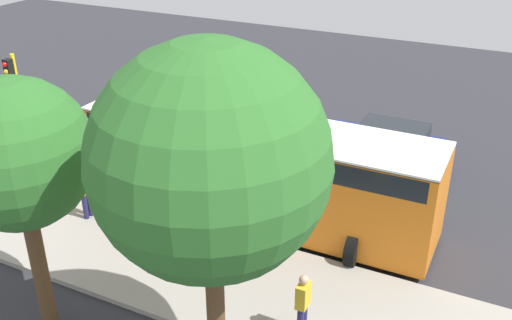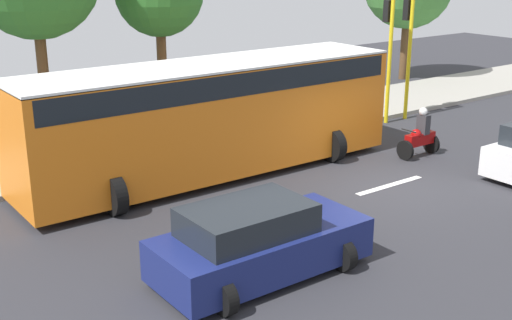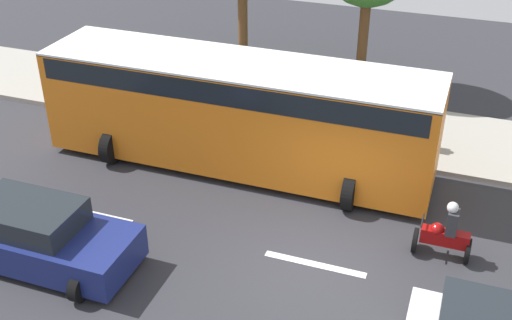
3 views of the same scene
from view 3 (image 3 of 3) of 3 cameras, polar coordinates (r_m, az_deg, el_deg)
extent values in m
cube|color=#2D2D33|center=(15.05, 5.26, -9.40)|extent=(40.00, 60.00, 0.10)
cube|color=#9E998E|center=(20.77, 10.40, 2.69)|extent=(4.00, 60.00, 0.15)
cube|color=white|center=(15.02, 5.27, -9.23)|extent=(0.20, 2.40, 0.01)
cube|color=white|center=(17.12, -14.52, -4.62)|extent=(0.20, 2.40, 0.01)
cube|color=navy|center=(15.46, -18.30, -6.98)|extent=(1.84, 4.28, 0.80)
cube|color=#1E2328|center=(15.27, -19.74, -4.64)|extent=(1.54, 2.40, 0.56)
cylinder|color=black|center=(15.40, -12.15, -7.26)|extent=(0.64, 0.22, 0.64)
cylinder|color=black|center=(14.39, -15.45, -10.87)|extent=(0.64, 0.22, 0.64)
cylinder|color=black|center=(16.88, -20.44, -4.96)|extent=(0.64, 0.22, 0.64)
cube|color=orange|center=(17.91, -1.63, 4.18)|extent=(2.50, 11.00, 2.90)
cube|color=black|center=(17.45, -1.69, 7.42)|extent=(2.52, 10.56, 0.60)
cube|color=white|center=(17.31, -1.71, 8.55)|extent=(2.50, 11.00, 0.08)
cylinder|color=black|center=(19.05, -12.72, 1.19)|extent=(1.00, 0.30, 1.00)
cylinder|color=black|center=(20.70, -9.60, 3.99)|extent=(1.00, 0.30, 1.00)
cylinder|color=black|center=(16.70, 8.36, -2.80)|extent=(1.00, 0.30, 1.00)
cylinder|color=black|center=(18.57, 9.85, 0.71)|extent=(1.00, 0.30, 1.00)
cylinder|color=black|center=(15.64, 13.98, -6.95)|extent=(0.60, 0.10, 0.60)
cylinder|color=black|center=(15.64, 18.35, -7.71)|extent=(0.60, 0.10, 0.60)
cube|color=#990C0C|center=(15.48, 16.48, -6.63)|extent=(0.28, 1.10, 0.36)
sphere|color=#990C0C|center=(15.38, 15.83, -5.96)|extent=(0.32, 0.32, 0.32)
cylinder|color=black|center=(15.29, 14.62, -5.22)|extent=(0.55, 0.04, 0.04)
cube|color=#333338|center=(15.23, 17.09, -5.34)|extent=(0.36, 0.24, 0.60)
sphere|color=silver|center=(15.01, 17.13, -4.06)|extent=(0.26, 0.26, 0.26)
cylinder|color=#1E1E4C|center=(19.61, 13.54, 2.23)|extent=(0.16, 0.16, 0.85)
cylinder|color=#1E1E4C|center=(19.79, 13.63, 2.48)|extent=(0.16, 0.16, 0.85)
cube|color=gold|center=(19.38, 13.84, 4.25)|extent=(0.40, 0.24, 0.60)
sphere|color=tan|center=(19.20, 14.00, 5.40)|extent=(0.22, 0.22, 0.22)
cylinder|color=#1E1E4C|center=(23.20, -5.45, 7.47)|extent=(0.16, 0.16, 0.85)
cylinder|color=#1E1E4C|center=(23.36, -5.24, 7.65)|extent=(0.16, 0.16, 0.85)
cube|color=gold|center=(23.01, -5.43, 9.22)|extent=(0.40, 0.24, 0.60)
sphere|color=tan|center=(22.86, -5.48, 10.23)|extent=(0.22, 0.22, 0.22)
cylinder|color=brown|center=(23.31, 9.49, 10.40)|extent=(0.36, 0.36, 3.49)
cylinder|color=brown|center=(24.27, -1.18, 12.12)|extent=(0.36, 0.36, 3.91)
camera|label=1|loc=(31.72, -4.63, 30.57)|focal=40.64mm
camera|label=2|loc=(15.92, -66.93, -1.15)|focal=46.53mm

